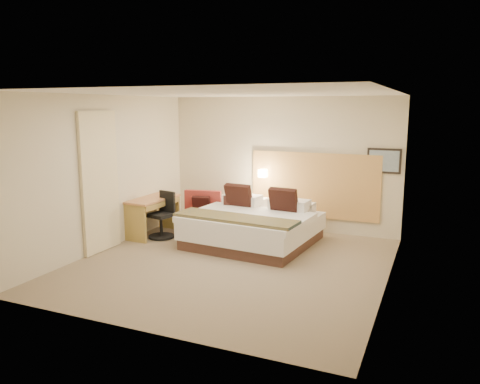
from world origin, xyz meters
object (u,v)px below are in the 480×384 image
at_px(lounge_chair, 200,216).
at_px(desk, 154,206).
at_px(bed, 254,225).
at_px(desk_chair, 163,219).
at_px(side_table, 224,219).

bearing_deg(lounge_chair, desk, -139.41).
height_order(lounge_chair, desk, lounge_chair).
relative_size(lounge_chair, desk, 0.72).
relative_size(bed, lounge_chair, 2.63).
xyz_separation_m(bed, desk, (-2.02, -0.23, 0.25)).
xyz_separation_m(desk, desk_chair, (0.26, -0.08, -0.22)).
distance_m(lounge_chair, desk, 0.96).
bearing_deg(side_table, bed, -26.07).
bearing_deg(desk_chair, lounge_chair, 56.97).
bearing_deg(bed, lounge_chair, 164.26).
bearing_deg(side_table, desk_chair, -144.90).
bearing_deg(desk_chair, bed, 10.13).
relative_size(bed, desk_chair, 2.61).
relative_size(lounge_chair, side_table, 1.53).
xyz_separation_m(side_table, desk_chair, (-0.99, -0.69, 0.05)).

